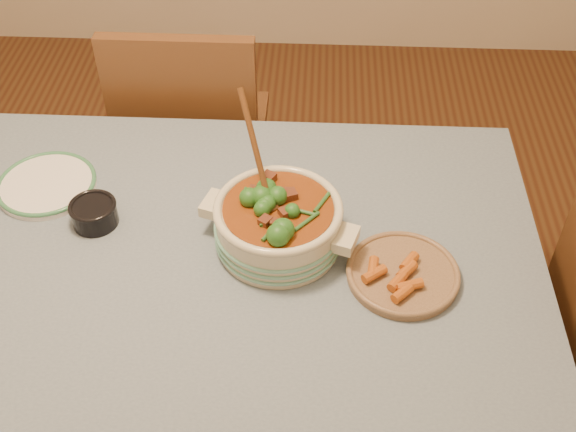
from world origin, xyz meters
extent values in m
plane|color=#472314|center=(0.00, 0.00, 0.00)|extent=(4.50, 4.50, 0.00)
cube|color=brown|center=(0.00, 0.00, 0.72)|extent=(1.60, 1.00, 0.05)
cube|color=gray|center=(0.00, 0.00, 0.75)|extent=(1.68, 1.08, 0.01)
cylinder|color=brown|center=(0.73, 0.43, 0.35)|extent=(0.07, 0.07, 0.70)
cylinder|color=beige|center=(0.23, 0.07, 0.81)|extent=(0.36, 0.36, 0.11)
torus|color=beige|center=(0.23, 0.07, 0.87)|extent=(0.29, 0.29, 0.02)
cube|color=beige|center=(0.38, 0.02, 0.83)|extent=(0.07, 0.09, 0.03)
cube|color=beige|center=(0.08, 0.11, 0.83)|extent=(0.07, 0.09, 0.03)
cylinder|color=brown|center=(0.23, 0.07, 0.86)|extent=(0.25, 0.25, 0.02)
cylinder|color=white|center=(-0.37, 0.23, 0.76)|extent=(0.32, 0.32, 0.02)
torus|color=#3B8256|center=(-0.37, 0.23, 0.77)|extent=(0.25, 0.25, 0.01)
cylinder|color=black|center=(-0.21, 0.11, 0.78)|extent=(0.12, 0.12, 0.05)
torus|color=black|center=(-0.21, 0.11, 0.81)|extent=(0.11, 0.11, 0.01)
cylinder|color=black|center=(-0.21, 0.11, 0.80)|extent=(0.09, 0.09, 0.01)
cylinder|color=#957752|center=(0.51, -0.03, 0.76)|extent=(0.29, 0.29, 0.02)
torus|color=#957752|center=(0.51, -0.03, 0.77)|extent=(0.25, 0.25, 0.01)
cube|color=brown|center=(-0.09, 0.84, 0.48)|extent=(0.45, 0.45, 0.04)
cube|color=brown|center=(-0.09, 0.64, 0.72)|extent=(0.45, 0.04, 0.48)
cylinder|color=brown|center=(0.10, 1.03, 0.24)|extent=(0.04, 0.04, 0.48)
cylinder|color=brown|center=(-0.28, 1.03, 0.24)|extent=(0.04, 0.04, 0.48)
cylinder|color=brown|center=(0.10, 0.65, 0.24)|extent=(0.04, 0.04, 0.48)
cylinder|color=brown|center=(-0.28, 0.65, 0.24)|extent=(0.04, 0.04, 0.48)
cylinder|color=brown|center=(0.97, 0.19, 0.23)|extent=(0.04, 0.04, 0.46)
camera|label=1|loc=(0.31, -1.10, 1.97)|focal=45.00mm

